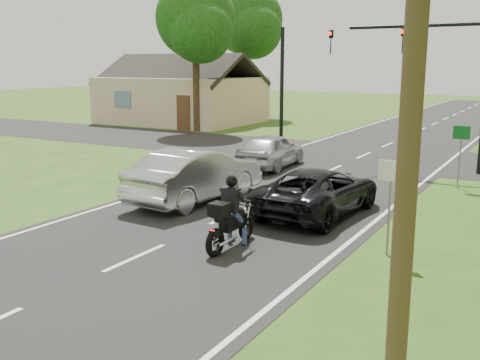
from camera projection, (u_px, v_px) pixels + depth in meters
name	position (u px, v px, depth m)	size (l,w,h in m)	color
ground	(135.00, 258.00, 12.27)	(140.00, 140.00, 0.00)	#2B4C15
road	(313.00, 178.00, 20.74)	(8.00, 100.00, 0.01)	black
cross_road	(364.00, 156.00, 25.83)	(60.00, 7.00, 0.01)	black
motorcycle_rider	(230.00, 220.00, 12.79)	(0.57, 2.01, 1.73)	black
dark_suv	(318.00, 191.00, 15.70)	(2.17, 4.71, 1.31)	black
silver_sedan	(196.00, 174.00, 17.21)	(1.73, 4.96, 1.63)	#B5B5BA
silver_suv	(271.00, 150.00, 22.72)	(1.66, 4.12, 1.40)	#ABB0B4
traffic_signal	(436.00, 64.00, 21.65)	(6.38, 0.44, 6.00)	black
signal_pole_far	(282.00, 86.00, 29.46)	(0.20, 0.20, 6.00)	black
sign_white	(390.00, 185.00, 12.17)	(0.55, 0.07, 2.12)	slate
sign_green	(461.00, 141.00, 18.85)	(0.55, 0.07, 2.12)	slate
tree_left_near	(197.00, 23.00, 33.44)	(5.12, 4.96, 9.22)	#332316
tree_left_far	(249.00, 23.00, 42.74)	(5.76, 5.58, 10.14)	#332316
house	(182.00, 97.00, 40.08)	(10.20, 8.00, 4.84)	tan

